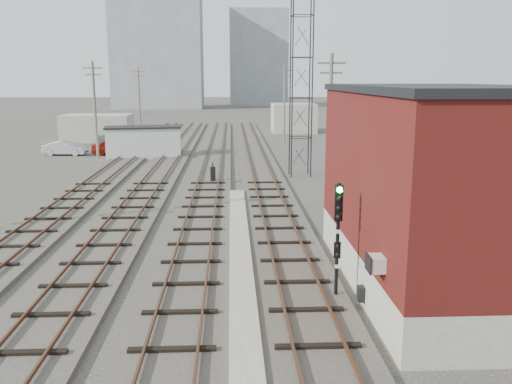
{
  "coord_description": "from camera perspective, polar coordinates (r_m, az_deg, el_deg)",
  "views": [
    {
      "loc": [
        0.16,
        -6.6,
        7.45
      ],
      "look_at": [
        1.31,
        18.38,
        2.2
      ],
      "focal_mm": 38.0,
      "sensor_mm": 36.0,
      "label": 1
    }
  ],
  "objects": [
    {
      "name": "car_grey",
      "position": [
        64.06,
        -14.35,
        5.46
      ],
      "size": [
        5.39,
        3.54,
        1.45
      ],
      "primitive_type": "imported",
      "rotation": [
        0.0,
        0.0,
        1.9
      ],
      "color": "gray",
      "rests_on": "ground"
    },
    {
      "name": "lattice_tower",
      "position": [
        41.94,
        4.78,
        11.88
      ],
      "size": [
        1.6,
        1.6,
        15.0
      ],
      "color": "black",
      "rests_on": "ground"
    },
    {
      "name": "platform_curb",
      "position": [
        21.86,
        -1.61,
        -7.71
      ],
      "size": [
        0.9,
        28.0,
        0.26
      ],
      "primitive_type": "cube",
      "color": "gray",
      "rests_on": "ground"
    },
    {
      "name": "switch_stand",
      "position": [
        39.23,
        -4.56,
        1.89
      ],
      "size": [
        0.39,
        0.39,
        1.46
      ],
      "rotation": [
        0.0,
        0.0,
        0.19
      ],
      "color": "black",
      "rests_on": "ground"
    },
    {
      "name": "track_right",
      "position": [
        46.24,
        0.3,
        2.72
      ],
      "size": [
        3.2,
        90.0,
        0.39
      ],
      "color": "#332D28",
      "rests_on": "ground"
    },
    {
      "name": "utility_pole_right_b",
      "position": [
        64.96,
        3.01,
        9.5
      ],
      "size": [
        1.8,
        0.24,
        9.0
      ],
      "color": "#595147",
      "rests_on": "ground"
    },
    {
      "name": "site_trailer",
      "position": [
        53.15,
        -11.77,
        5.19
      ],
      "size": [
        7.5,
        4.13,
        2.99
      ],
      "rotation": [
        0.0,
        0.0,
        0.15
      ],
      "color": "silver",
      "rests_on": "ground"
    },
    {
      "name": "utility_pole_left_b",
      "position": [
        53.19,
        -16.59,
        8.51
      ],
      "size": [
        1.8,
        0.24,
        9.0
      ],
      "color": "#595147",
      "rests_on": "ground"
    },
    {
      "name": "apartment_right",
      "position": [
        156.89,
        0.23,
        13.88
      ],
      "size": [
        16.0,
        12.0,
        26.0
      ],
      "primitive_type": "cube",
      "color": "gray",
      "rests_on": "ground"
    },
    {
      "name": "brick_building",
      "position": [
        20.35,
        18.55,
        0.42
      ],
      "size": [
        6.54,
        12.2,
        7.22
      ],
      "color": "gray",
      "rests_on": "ground"
    },
    {
      "name": "shed_left",
      "position": [
        68.78,
        -16.33,
        6.5
      ],
      "size": [
        8.0,
        5.0,
        3.2
      ],
      "primitive_type": "cube",
      "color": "gray",
      "rests_on": "ground"
    },
    {
      "name": "track_left",
      "position": [
        47.18,
        -14.43,
        2.52
      ],
      "size": [
        3.2,
        90.0,
        0.39
      ],
      "color": "#332D28",
      "rests_on": "ground"
    },
    {
      "name": "apartment_left",
      "position": [
        142.95,
        -10.27,
        14.7
      ],
      "size": [
        22.0,
        14.0,
        30.0
      ],
      "primitive_type": "cube",
      "color": "gray",
      "rests_on": "ground"
    },
    {
      "name": "track_mid_right",
      "position": [
        46.21,
        -4.67,
        2.67
      ],
      "size": [
        3.2,
        90.0,
        0.39
      ],
      "color": "#332D28",
      "rests_on": "ground"
    },
    {
      "name": "car_silver",
      "position": [
        56.96,
        -19.44,
        4.37
      ],
      "size": [
        4.3,
        1.74,
        1.39
      ],
      "primitive_type": "imported",
      "rotation": [
        0.0,
        0.0,
        1.51
      ],
      "color": "#A8AAB0",
      "rests_on": "ground"
    },
    {
      "name": "track_mid_left",
      "position": [
        46.53,
        -9.6,
        2.61
      ],
      "size": [
        3.2,
        90.0,
        0.39
      ],
      "color": "#332D28",
      "rests_on": "ground"
    },
    {
      "name": "shed_right",
      "position": [
        77.3,
        3.97,
        7.78
      ],
      "size": [
        6.0,
        6.0,
        4.0
      ],
      "primitive_type": "cube",
      "color": "gray",
      "rests_on": "ground"
    },
    {
      "name": "utility_pole_right_a",
      "position": [
        35.27,
        7.79,
        7.44
      ],
      "size": [
        1.8,
        0.24,
        9.0
      ],
      "color": "#595147",
      "rests_on": "ground"
    },
    {
      "name": "ground",
      "position": [
        67.01,
        -2.77,
        5.46
      ],
      "size": [
        320.0,
        320.0,
        0.0
      ],
      "primitive_type": "plane",
      "color": "#282621",
      "rests_on": "ground"
    },
    {
      "name": "utility_pole_left_c",
      "position": [
        77.68,
        -12.19,
        9.63
      ],
      "size": [
        1.8,
        0.24,
        9.0
      ],
      "color": "#595147",
      "rests_on": "ground"
    },
    {
      "name": "car_red",
      "position": [
        55.72,
        -14.61,
        4.59
      ],
      "size": [
        4.55,
        1.89,
        1.54
      ],
      "primitive_type": "imported",
      "rotation": [
        0.0,
        0.0,
        1.55
      ],
      "color": "maroon",
      "rests_on": "ground"
    },
    {
      "name": "signal_mast",
      "position": [
        18.35,
        8.61,
        -4.24
      ],
      "size": [
        0.4,
        0.41,
        4.08
      ],
      "color": "gray",
      "rests_on": "ground"
    }
  ]
}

